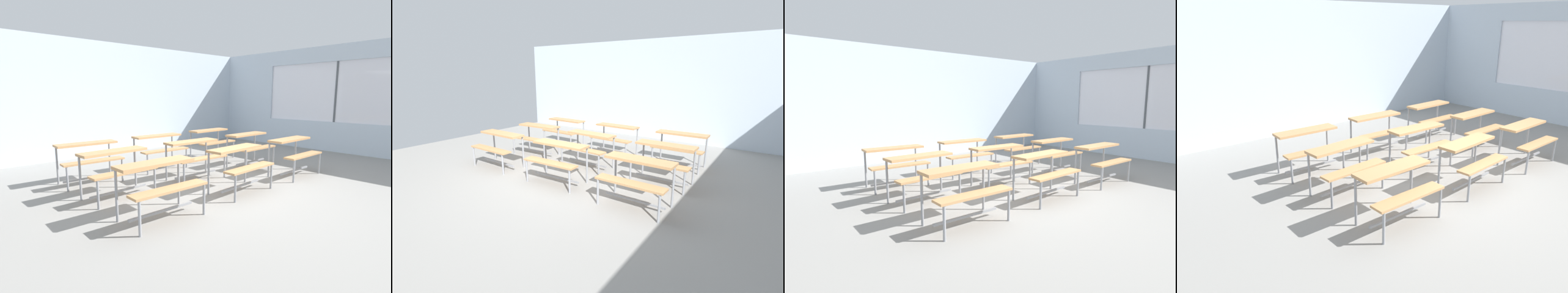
{
  "view_description": "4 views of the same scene",
  "coord_description": "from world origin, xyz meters",
  "views": [
    {
      "loc": [
        -3.8,
        -3.3,
        1.6
      ],
      "look_at": [
        0.06,
        0.96,
        0.64
      ],
      "focal_mm": 28.0,
      "sensor_mm": 36.0,
      "label": 1
    },
    {
      "loc": [
        3.44,
        -3.87,
        2.02
      ],
      "look_at": [
        0.06,
        0.94,
        0.47
      ],
      "focal_mm": 25.75,
      "sensor_mm": 36.0,
      "label": 2
    },
    {
      "loc": [
        -3.8,
        -3.3,
        1.6
      ],
      "look_at": [
        -0.05,
        1.45,
        0.7
      ],
      "focal_mm": 28.0,
      "sensor_mm": 36.0,
      "label": 3
    },
    {
      "loc": [
        -4.57,
        -3.23,
        2.53
      ],
      "look_at": [
        -0.78,
        1.31,
        0.49
      ],
      "focal_mm": 33.44,
      "sensor_mm": 36.0,
      "label": 4
    }
  ],
  "objects": [
    {
      "name": "ground",
      "position": [
        0.0,
        0.0,
        -0.03
      ],
      "size": [
        10.0,
        9.0,
        0.05
      ],
      "primitive_type": "cube",
      "color": "gray"
    },
    {
      "name": "desk_bench_r2c1",
      "position": [
        0.05,
        2.12,
        0.56
      ],
      "size": [
        1.12,
        0.64,
        0.74
      ],
      "rotation": [
        0.0,
        0.0,
        -0.04
      ],
      "color": "tan",
      "rests_on": "ground"
    },
    {
      "name": "desk_bench_r2c2",
      "position": [
        1.67,
        2.13,
        0.56
      ],
      "size": [
        1.11,
        0.6,
        0.74
      ],
      "rotation": [
        0.0,
        0.0,
        0.01
      ],
      "color": "tan",
      "rests_on": "ground"
    },
    {
      "name": "desk_bench_r2c0",
      "position": [
        -1.56,
        2.08,
        0.56
      ],
      "size": [
        1.12,
        0.64,
        0.74
      ],
      "rotation": [
        0.0,
        0.0,
        -0.04
      ],
      "color": "tan",
      "rests_on": "ground"
    },
    {
      "name": "desk_bench_r1c2",
      "position": [
        1.74,
        0.96,
        0.56
      ],
      "size": [
        1.1,
        0.59,
        0.74
      ],
      "rotation": [
        0.0,
        0.0,
        -0.0
      ],
      "color": "tan",
      "rests_on": "ground"
    },
    {
      "name": "desk_bench_r0c0",
      "position": [
        -1.57,
        -0.15,
        0.56
      ],
      "size": [
        1.11,
        0.6,
        0.74
      ],
      "rotation": [
        0.0,
        0.0,
        -0.01
      ],
      "color": "tan",
      "rests_on": "ground"
    },
    {
      "name": "wall_back",
      "position": [
        0.0,
        4.5,
        1.5
      ],
      "size": [
        10.0,
        0.12,
        3.0
      ],
      "primitive_type": "cube",
      "color": "silver",
      "rests_on": "ground"
    },
    {
      "name": "desk_bench_r1c0",
      "position": [
        -1.57,
        1.01,
        0.56
      ],
      "size": [
        1.13,
        0.64,
        0.74
      ],
      "rotation": [
        0.0,
        0.0,
        0.05
      ],
      "color": "tan",
      "rests_on": "ground"
    },
    {
      "name": "desk_bench_r0c1",
      "position": [
        0.09,
        -0.11,
        0.56
      ],
      "size": [
        1.12,
        0.64,
        0.74
      ],
      "rotation": [
        0.0,
        0.0,
        0.04
      ],
      "color": "tan",
      "rests_on": "ground"
    },
    {
      "name": "desk_bench_r1c1",
      "position": [
        0.05,
        0.96,
        0.56
      ],
      "size": [
        1.13,
        0.64,
        0.74
      ],
      "rotation": [
        0.0,
        0.0,
        -0.04
      ],
      "color": "tan",
      "rests_on": "ground"
    },
    {
      "name": "desk_bench_r0c2",
      "position": [
        1.73,
        -0.15,
        0.56
      ],
      "size": [
        1.1,
        0.59,
        0.74
      ],
      "rotation": [
        0.0,
        0.0,
        0.0
      ],
      "color": "tan",
      "rests_on": "ground"
    }
  ]
}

